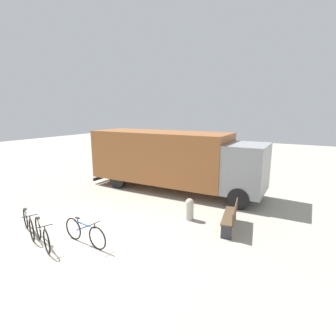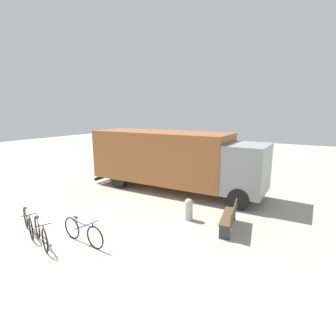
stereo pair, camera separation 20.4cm
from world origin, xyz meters
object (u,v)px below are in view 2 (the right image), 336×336
object	(u,v)px
bicycle_near	(28,222)
bollard_near_bench	(189,208)
park_bench	(230,216)
delivery_truck	(173,158)
bicycle_middle	(41,233)
bicycle_far	(83,232)

from	to	relation	value
bicycle_near	bollard_near_bench	size ratio (longest dim) A/B	2.07
park_bench	delivery_truck	bearing A→B (deg)	41.96
bicycle_near	bicycle_middle	distance (m)	1.08
bicycle_far	bicycle_middle	bearing A→B (deg)	-142.67
delivery_truck	bicycle_far	xyz separation A→B (m)	(0.43, -6.23, -1.25)
bicycle_near	bollard_near_bench	distance (m)	5.45
park_bench	bicycle_far	xyz separation A→B (m)	(-3.49, -3.25, -0.10)
park_bench	bicycle_near	world-z (taller)	park_bench
delivery_truck	bicycle_far	bearing A→B (deg)	-86.83
bicycle_near	bicycle_far	distance (m)	2.14
park_bench	bicycle_near	bearing A→B (deg)	112.49
delivery_truck	bollard_near_bench	bearing A→B (deg)	-52.45
delivery_truck	bicycle_near	world-z (taller)	delivery_truck
bicycle_middle	bollard_near_bench	xyz separation A→B (m)	(2.98, 3.91, 0.06)
park_bench	bicycle_far	distance (m)	4.77
delivery_truck	bicycle_near	xyz separation A→B (m)	(-1.66, -6.65, -1.25)
bollard_near_bench	delivery_truck	bearing A→B (deg)	128.34
delivery_truck	bicycle_near	bearing A→B (deg)	-104.82
bicycle_near	bicycle_far	bearing A→B (deg)	35.07
bollard_near_bench	bicycle_far	bearing A→B (deg)	-120.94
bicycle_far	bollard_near_bench	distance (m)	3.77
park_bench	bicycle_near	xyz separation A→B (m)	(-5.59, -3.67, -0.10)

